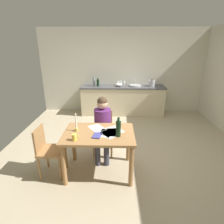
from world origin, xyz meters
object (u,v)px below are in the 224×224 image
Objects in this scene: wine_glass_near_sink at (124,82)px; dining_table at (99,139)px; coffee_mug at (75,137)px; wine_glass_back_left at (118,82)px; chair_at_table at (103,130)px; bottle_vinegar at (98,83)px; book_magazine at (97,136)px; mixing_bowl at (119,85)px; person_seated at (103,124)px; candlestick at (76,126)px; sink_unit at (135,85)px; wine_glass_by_kettle at (121,82)px; bottle_oil at (94,82)px; chair_side_empty at (48,149)px; wine_bottle_on_table at (118,128)px; stovetop_kettle at (152,83)px.

dining_table is at bearing -99.90° from wine_glass_near_sink.
wine_glass_back_left reaches higher than coffee_mug.
chair_at_table reaches higher than dining_table.
bottle_vinegar is (-0.30, 2.24, 0.53)m from chair_at_table.
wine_glass_near_sink is 0.20m from wine_glass_back_left.
mixing_bowl is at bearing 92.51° from book_magazine.
person_seated reaches higher than candlestick.
sink_unit is (0.84, 2.27, 0.45)m from chair_at_table.
coffee_mug is at bearing -102.83° from wine_glass_by_kettle.
sink_unit is (0.84, 2.42, 0.24)m from person_seated.
wine_glass_near_sink is (0.18, 0.17, 0.06)m from mixing_bowl.
chair_side_empty is at bearing -98.14° from bottle_oil.
candlestick is 1.98× the size of wine_glass_by_kettle.
chair_side_empty is at bearing -163.65° from candlestick.
bottle_vinegar reaches higher than wine_bottle_on_table.
wine_glass_near_sink is at bearing 156.17° from sink_unit.
wine_bottle_on_table is at bearing -91.95° from wine_glass_by_kettle.
sink_unit reaches higher than wine_glass_back_left.
stovetop_kettle is at bearing 53.56° from chair_side_empty.
chair_at_table is 3.37× the size of bottle_vinegar.
wine_bottle_on_table is 2.03× the size of wine_glass_by_kettle.
wine_glass_back_left is (0.61, 0.18, 0.00)m from bottle_vinegar.
mixing_bowl is 1.02m from stovetop_kettle.
chair_at_table is 2.38× the size of sink_unit.
candlestick is at bearing 96.94° from coffee_mug.
wine_glass_by_kettle and wine_glass_back_left have the same top height.
wine_glass_by_kettle is at bearing 91.71° from book_magazine.
dining_table is at bearing -82.11° from bottle_oil.
person_seated is 7.76× the size of wine_glass_back_left.
bottle_vinegar is 0.64m from wine_glass_back_left.
coffee_mug is at bearing -101.36° from wine_glass_back_left.
bottle_vinegar is (-0.26, 3.00, 0.25)m from book_magazine.
chair_side_empty is 2.80× the size of candlestick.
chair_at_table is 3.89× the size of stovetop_kettle.
chair_side_empty is 7.78× the size of coffee_mug.
wine_bottle_on_table is at bearing -78.78° from bottle_vinegar.
coffee_mug is 0.67m from wine_bottle_on_table.
wine_glass_near_sink is 0.11m from wine_glass_by_kettle.
sink_unit is 1.64× the size of stovetop_kettle.
person_seated reaches higher than wine_glass_near_sink.
wine_bottle_on_table reaches higher than dining_table.
stovetop_kettle is (1.71, 3.17, 0.20)m from coffee_mug.
mixing_bowl is (0.69, 3.15, 0.15)m from coffee_mug.
wine_bottle_on_table is at bearing -109.27° from stovetop_kettle.
sink_unit is at bearing 179.53° from stovetop_kettle.
wine_glass_by_kettle is (0.80, 3.00, 0.17)m from candlestick.
person_seated is at bearing 115.52° from wine_bottle_on_table.
bottle_oil is 1.99× the size of wine_glass_by_kettle.
stovetop_kettle is 1.43× the size of wine_glass_back_left.
book_magazine is 3.22m from wine_glass_by_kettle.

